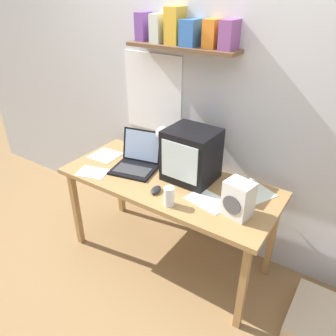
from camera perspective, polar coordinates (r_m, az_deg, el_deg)
name	(u,v)px	position (r m, az deg, el deg)	size (l,w,h in m)	color
ground_plane	(168,256)	(2.80, 0.00, -15.02)	(12.00, 12.00, 0.00)	olive
back_wall	(201,87)	(2.48, 5.81, 13.89)	(5.60, 0.24, 2.60)	silver
corner_desk	(168,188)	(2.39, 0.00, -3.48)	(1.58, 0.67, 0.73)	#A67B47
crt_monitor	(191,155)	(2.29, 4.07, 2.28)	(0.35, 0.32, 0.37)	black
laptop	(137,159)	(2.50, -5.38, 1.55)	(0.37, 0.37, 0.26)	black
desk_lamp	(163,139)	(2.45, -0.83, 5.09)	(0.12, 0.17, 0.32)	white
juice_glass	(169,197)	(2.07, 0.20, -5.10)	(0.07, 0.07, 0.13)	white
space_heater	(238,199)	(1.99, 12.14, -5.30)	(0.18, 0.16, 0.23)	silver
computer_mouse	(156,190)	(2.21, -2.14, -3.83)	(0.08, 0.11, 0.03)	#232326
open_notebook	(208,200)	(2.15, 6.97, -5.63)	(0.30, 0.23, 0.00)	white
printed_handout	(106,155)	(2.74, -10.83, 2.18)	(0.23, 0.22, 0.00)	silver
loose_paper_near_laptop	(253,191)	(2.30, 14.58, -3.86)	(0.33, 0.30, 0.00)	silver
loose_paper_near_monitor	(93,172)	(2.51, -13.00, -0.74)	(0.26, 0.21, 0.00)	white
floor_cushion	(327,324)	(2.54, 26.02, -23.18)	(0.47, 0.47, 0.12)	#C7B292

